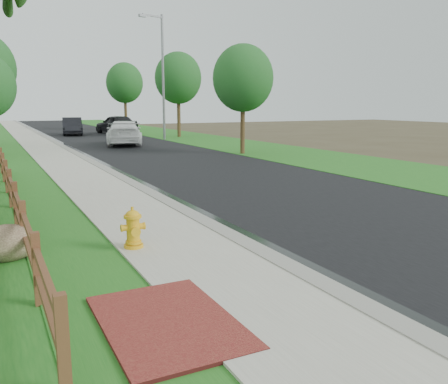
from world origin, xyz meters
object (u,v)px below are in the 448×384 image
streetlight (161,70)px  dark_car_mid (116,124)px  white_suv (124,133)px  fire_hydrant (133,229)px  ranch_fence (13,194)px

streetlight → dark_car_mid: bearing=98.0°
white_suv → dark_car_mid: 13.07m
fire_hydrant → dark_car_mid: size_ratio=0.15×
ranch_fence → fire_hydrant: ranch_fence is taller
ranch_fence → dark_car_mid: 34.43m
ranch_fence → white_suv: (8.13, 19.89, 0.24)m
fire_hydrant → streetlight: streetlight is taller
white_suv → ranch_fence: bearing=82.3°
white_suv → streetlight: bearing=-125.6°
dark_car_mid → fire_hydrant: bearing=61.2°
fire_hydrant → streetlight: size_ratio=0.08×
ranch_fence → white_suv: 21.49m
white_suv → fire_hydrant: bearing=89.9°
fire_hydrant → dark_car_mid: dark_car_mid is taller
dark_car_mid → streetlight: (1.33, -9.46, 4.49)m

